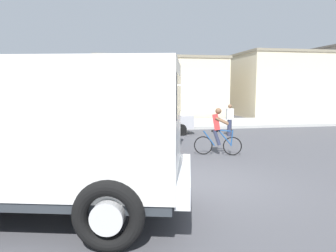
# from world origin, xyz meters

# --- Properties ---
(ground_plane) EXTENTS (120.00, 120.00, 0.00)m
(ground_plane) POSITION_xyz_m (0.00, 0.00, 0.00)
(ground_plane) COLOR #4C4C51
(sidewalk_far) EXTENTS (80.00, 5.00, 0.16)m
(sidewalk_far) POSITION_xyz_m (0.00, 12.84, 0.08)
(sidewalk_far) COLOR #ADADA8
(sidewalk_far) RESTS_ON ground
(truck_foreground) EXTENTS (5.85, 3.78, 2.90)m
(truck_foreground) POSITION_xyz_m (-3.64, -1.37, 1.67)
(truck_foreground) COLOR white
(truck_foreground) RESTS_ON ground
(cyclist) EXTENTS (1.65, 0.69, 1.72)m
(cyclist) POSITION_xyz_m (1.47, 3.28, 0.86)
(cyclist) COLOR black
(cyclist) RESTS_ON ground
(traffic_light_pole) EXTENTS (0.24, 0.43, 3.20)m
(traffic_light_pole) POSITION_xyz_m (0.21, 4.42, 2.07)
(traffic_light_pole) COLOR red
(traffic_light_pole) RESTS_ON ground
(car_red_near) EXTENTS (4.25, 2.45, 1.60)m
(car_red_near) POSITION_xyz_m (-0.21, 8.75, 0.82)
(car_red_near) COLOR #B7B7BC
(car_red_near) RESTS_ON ground
(car_white_mid) EXTENTS (4.13, 2.14, 1.60)m
(car_white_mid) POSITION_xyz_m (-3.16, 6.90, 0.82)
(car_white_mid) COLOR #B7B7BC
(car_white_mid) RESTS_ON ground
(pedestrian_near_kerb) EXTENTS (0.34, 0.22, 1.62)m
(pedestrian_near_kerb) POSITION_xyz_m (3.62, 7.57, 0.85)
(pedestrian_near_kerb) COLOR #2D334C
(pedestrian_near_kerb) RESTS_ON ground
(building_corner_left) EXTENTS (8.89, 7.75, 4.27)m
(building_corner_left) POSITION_xyz_m (-10.51, 20.50, 2.14)
(building_corner_left) COLOR tan
(building_corner_left) RESTS_ON ground
(building_mid_block) EXTENTS (10.52, 7.13, 4.92)m
(building_mid_block) POSITION_xyz_m (1.72, 19.30, 2.46)
(building_mid_block) COLOR beige
(building_mid_block) RESTS_ON ground
(building_corner_right) EXTENTS (7.47, 7.83, 5.50)m
(building_corner_right) POSITION_xyz_m (12.48, 19.22, 2.75)
(building_corner_right) COLOR beige
(building_corner_right) RESTS_ON ground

